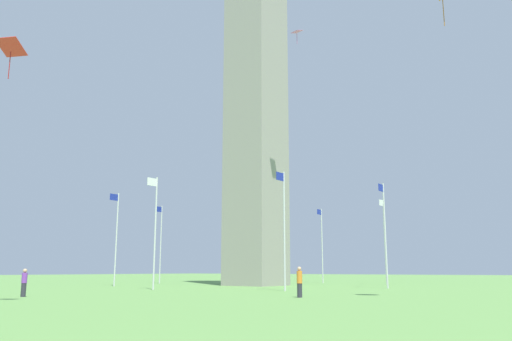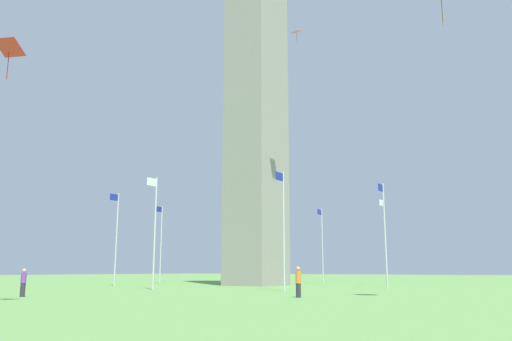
{
  "view_description": "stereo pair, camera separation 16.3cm",
  "coord_description": "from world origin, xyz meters",
  "px_view_note": "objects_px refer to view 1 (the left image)",
  "views": [
    {
      "loc": [
        43.63,
        31.75,
        1.57
      ],
      "look_at": [
        0.0,
        0.0,
        11.92
      ],
      "focal_mm": 36.41,
      "sensor_mm": 36.0,
      "label": 1
    },
    {
      "loc": [
        43.53,
        31.88,
        1.57
      ],
      "look_at": [
        0.0,
        0.0,
        11.92
      ],
      "focal_mm": 36.41,
      "sensor_mm": 36.0,
      "label": 2
    }
  ],
  "objects_px": {
    "flagpole_ne": "(284,225)",
    "flagpole_nw": "(116,235)",
    "flagpole_se": "(385,238)",
    "flagpole_sw": "(239,243)",
    "flagpole_n": "(155,228)",
    "flagpole_e": "(385,230)",
    "flagpole_w": "(160,241)",
    "kite_pink_diamond": "(297,32)",
    "flagpole_s": "(322,242)",
    "person_orange_shirt": "(300,282)",
    "kite_red_diamond": "(11,48)",
    "obelisk_monument": "(256,71)",
    "person_purple_shirt": "(24,283)"
  },
  "relations": [
    {
      "from": "flagpole_nw",
      "to": "kite_red_diamond",
      "type": "bearing_deg",
      "value": 40.76
    },
    {
      "from": "flagpole_e",
      "to": "kite_red_diamond",
      "type": "relative_size",
      "value": 4.97
    },
    {
      "from": "flagpole_sw",
      "to": "flagpole_e",
      "type": "bearing_deg",
      "value": 67.5
    },
    {
      "from": "flagpole_e",
      "to": "flagpole_nw",
      "type": "bearing_deg",
      "value": -67.5
    },
    {
      "from": "flagpole_s",
      "to": "obelisk_monument",
      "type": "bearing_deg",
      "value": -0.0
    },
    {
      "from": "flagpole_e",
      "to": "person_orange_shirt",
      "type": "relative_size",
      "value": 5.21
    },
    {
      "from": "flagpole_ne",
      "to": "person_purple_shirt",
      "type": "height_order",
      "value": "flagpole_ne"
    },
    {
      "from": "flagpole_n",
      "to": "flagpole_sw",
      "type": "relative_size",
      "value": 1.0
    },
    {
      "from": "flagpole_s",
      "to": "flagpole_sw",
      "type": "relative_size",
      "value": 1.0
    },
    {
      "from": "flagpole_ne",
      "to": "flagpole_nw",
      "type": "distance_m",
      "value": 19.85
    },
    {
      "from": "flagpole_se",
      "to": "flagpole_w",
      "type": "bearing_deg",
      "value": -67.5
    },
    {
      "from": "flagpole_ne",
      "to": "kite_pink_diamond",
      "type": "xyz_separation_m",
      "value": [
        -5.62,
        -1.96,
        18.72
      ]
    },
    {
      "from": "flagpole_ne",
      "to": "flagpole_e",
      "type": "distance_m",
      "value": 10.74
    },
    {
      "from": "flagpole_se",
      "to": "kite_red_diamond",
      "type": "distance_m",
      "value": 42.38
    },
    {
      "from": "flagpole_s",
      "to": "kite_pink_diamond",
      "type": "height_order",
      "value": "kite_pink_diamond"
    },
    {
      "from": "flagpole_ne",
      "to": "person_orange_shirt",
      "type": "height_order",
      "value": "flagpole_ne"
    },
    {
      "from": "person_orange_shirt",
      "to": "obelisk_monument",
      "type": "bearing_deg",
      "value": -21.41
    },
    {
      "from": "flagpole_sw",
      "to": "flagpole_nw",
      "type": "bearing_deg",
      "value": -0.0
    },
    {
      "from": "flagpole_e",
      "to": "flagpole_se",
      "type": "height_order",
      "value": "same"
    },
    {
      "from": "flagpole_se",
      "to": "person_orange_shirt",
      "type": "height_order",
      "value": "flagpole_se"
    },
    {
      "from": "flagpole_e",
      "to": "flagpole_sw",
      "type": "relative_size",
      "value": 1.0
    },
    {
      "from": "flagpole_s",
      "to": "kite_pink_diamond",
      "type": "xyz_separation_m",
      "value": [
        18.34,
        7.97,
        18.72
      ]
    },
    {
      "from": "flagpole_sw",
      "to": "flagpole_ne",
      "type": "bearing_deg",
      "value": 45.0
    },
    {
      "from": "flagpole_ne",
      "to": "flagpole_s",
      "type": "height_order",
      "value": "same"
    },
    {
      "from": "flagpole_ne",
      "to": "flagpole_se",
      "type": "height_order",
      "value": "same"
    },
    {
      "from": "obelisk_monument",
      "to": "flagpole_s",
      "type": "distance_m",
      "value": 22.88
    },
    {
      "from": "obelisk_monument",
      "to": "flagpole_sw",
      "type": "height_order",
      "value": "obelisk_monument"
    },
    {
      "from": "flagpole_w",
      "to": "person_orange_shirt",
      "type": "xyz_separation_m",
      "value": [
        17.19,
        29.71,
        -4.1
      ]
    },
    {
      "from": "flagpole_w",
      "to": "flagpole_nw",
      "type": "relative_size",
      "value": 1.0
    },
    {
      "from": "flagpole_sw",
      "to": "flagpole_w",
      "type": "xyz_separation_m",
      "value": [
        9.92,
        -4.11,
        0.0
      ]
    },
    {
      "from": "obelisk_monument",
      "to": "flagpole_se",
      "type": "distance_m",
      "value": 22.89
    },
    {
      "from": "flagpole_se",
      "to": "kite_pink_diamond",
      "type": "height_order",
      "value": "kite_pink_diamond"
    },
    {
      "from": "kite_pink_diamond",
      "to": "obelisk_monument",
      "type": "bearing_deg",
      "value": -118.69
    },
    {
      "from": "flagpole_n",
      "to": "flagpole_sw",
      "type": "height_order",
      "value": "same"
    },
    {
      "from": "flagpole_sw",
      "to": "kite_pink_diamond",
      "type": "relative_size",
      "value": 6.55
    },
    {
      "from": "person_orange_shirt",
      "to": "flagpole_ne",
      "type": "bearing_deg",
      "value": -25.32
    },
    {
      "from": "obelisk_monument",
      "to": "flagpole_e",
      "type": "height_order",
      "value": "obelisk_monument"
    },
    {
      "from": "flagpole_ne",
      "to": "flagpole_w",
      "type": "height_order",
      "value": "same"
    },
    {
      "from": "flagpole_s",
      "to": "flagpole_nw",
      "type": "distance_m",
      "value": 25.93
    },
    {
      "from": "flagpole_n",
      "to": "flagpole_s",
      "type": "bearing_deg",
      "value": 180.0
    },
    {
      "from": "flagpole_e",
      "to": "person_purple_shirt",
      "type": "bearing_deg",
      "value": -24.63
    },
    {
      "from": "flagpole_n",
      "to": "flagpole_e",
      "type": "distance_m",
      "value": 19.85
    },
    {
      "from": "flagpole_ne",
      "to": "flagpole_nw",
      "type": "height_order",
      "value": "same"
    },
    {
      "from": "flagpole_nw",
      "to": "flagpole_ne",
      "type": "bearing_deg",
      "value": 90.0
    },
    {
      "from": "flagpole_w",
      "to": "flagpole_nw",
      "type": "xyz_separation_m",
      "value": [
        9.92,
        4.11,
        0.0
      ]
    },
    {
      "from": "flagpole_sw",
      "to": "person_orange_shirt",
      "type": "distance_m",
      "value": 37.51
    },
    {
      "from": "flagpole_nw",
      "to": "flagpole_sw",
      "type": "bearing_deg",
      "value": 180.0
    },
    {
      "from": "person_orange_shirt",
      "to": "kite_red_diamond",
      "type": "relative_size",
      "value": 0.95
    },
    {
      "from": "flagpole_s",
      "to": "kite_pink_diamond",
      "type": "bearing_deg",
      "value": 23.48
    },
    {
      "from": "flagpole_w",
      "to": "flagpole_s",
      "type": "bearing_deg",
      "value": 135.0
    }
  ]
}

